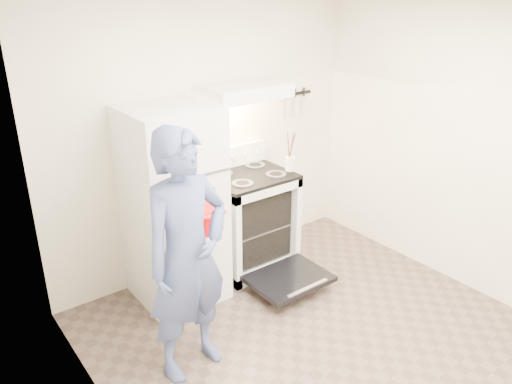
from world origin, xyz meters
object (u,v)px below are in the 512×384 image
Objects in this scene: stove_body at (249,222)px; person at (187,257)px; refrigerator at (173,207)px; dutch_oven at (203,220)px; tea_kettle at (219,161)px.

person reaches higher than stove_body.
refrigerator is at bearing -178.23° from stove_body.
refrigerator is 4.49× the size of dutch_oven.
stove_body is 0.51× the size of person.
stove_body is 3.48× the size of tea_kettle.
tea_kettle is at bearing 40.08° from person.
refrigerator is 0.57m from dutch_oven.
stove_body is 0.68m from tea_kettle.
stove_body is at bearing 1.77° from refrigerator.
dutch_oven is (-0.86, -0.58, 0.50)m from stove_body.
refrigerator is 0.95× the size of person.
person is (-0.36, -0.87, 0.04)m from refrigerator.
refrigerator is 6.42× the size of tea_kettle.
refrigerator is 0.67m from tea_kettle.
tea_kettle is at bearing 141.32° from stove_body.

